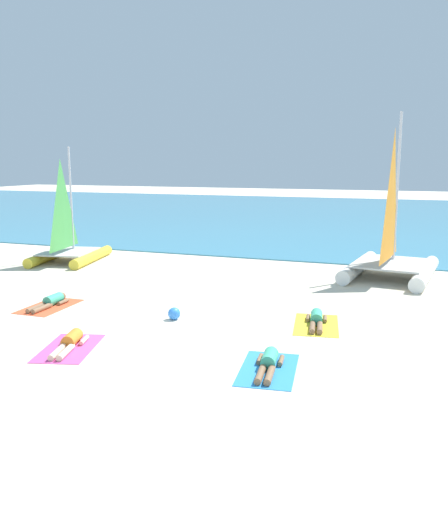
# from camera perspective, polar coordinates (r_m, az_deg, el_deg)

# --- Properties ---
(ground_plane) EXTENTS (120.00, 120.00, 0.00)m
(ground_plane) POSITION_cam_1_polar(r_m,az_deg,el_deg) (21.48, 4.59, -0.91)
(ground_plane) COLOR beige
(ocean_water) EXTENTS (120.00, 40.00, 0.05)m
(ocean_water) POSITION_cam_1_polar(r_m,az_deg,el_deg) (41.87, 12.19, 4.33)
(ocean_water) COLOR teal
(ocean_water) RESTS_ON ground
(sailboat_white) EXTENTS (3.41, 4.81, 5.85)m
(sailboat_white) POSITION_cam_1_polar(r_m,az_deg,el_deg) (19.75, 17.61, 0.24)
(sailboat_white) COLOR white
(sailboat_white) RESTS_ON ground
(sailboat_yellow) EXTENTS (2.99, 4.01, 4.73)m
(sailboat_yellow) POSITION_cam_1_polar(r_m,az_deg,el_deg) (22.80, -16.46, 1.15)
(sailboat_yellow) COLOR yellow
(sailboat_yellow) RESTS_ON ground
(towel_leftmost) EXTENTS (1.14, 1.92, 0.01)m
(towel_leftmost) POSITION_cam_1_polar(r_m,az_deg,el_deg) (16.03, -18.36, -5.20)
(towel_leftmost) COLOR #EA5933
(towel_leftmost) RESTS_ON ground
(sunbather_leftmost) EXTENTS (0.55, 1.56, 0.30)m
(sunbather_leftmost) POSITION_cam_1_polar(r_m,az_deg,el_deg) (16.05, -18.25, -4.71)
(sunbather_leftmost) COLOR #3FB28C
(sunbather_leftmost) RESTS_ON towel_leftmost
(towel_center_left) EXTENTS (1.58, 2.13, 0.01)m
(towel_center_left) POSITION_cam_1_polar(r_m,az_deg,el_deg) (12.44, -16.40, -9.53)
(towel_center_left) COLOR #D84C99
(towel_center_left) RESTS_ON ground
(sunbather_center_left) EXTENTS (0.80, 1.55, 0.30)m
(sunbather_center_left) POSITION_cam_1_polar(r_m,az_deg,el_deg) (12.46, -16.32, -8.89)
(sunbather_center_left) COLOR orange
(sunbather_center_left) RESTS_ON towel_center_left
(towel_center_right) EXTENTS (1.34, 2.03, 0.01)m
(towel_center_right) POSITION_cam_1_polar(r_m,az_deg,el_deg) (10.84, 4.80, -12.13)
(towel_center_right) COLOR #338CD8
(towel_center_right) RESTS_ON ground
(sunbather_center_right) EXTENTS (0.61, 1.57, 0.30)m
(sunbather_center_right) POSITION_cam_1_polar(r_m,az_deg,el_deg) (10.85, 4.86, -11.38)
(sunbather_center_right) COLOR #3FB28C
(sunbather_center_right) RESTS_ON towel_center_right
(towel_rightmost) EXTENTS (1.39, 2.05, 0.01)m
(towel_rightmost) POSITION_cam_1_polar(r_m,az_deg,el_deg) (13.77, 9.96, -7.34)
(towel_rightmost) COLOR yellow
(towel_rightmost) RESTS_ON ground
(sunbather_rightmost) EXTENTS (0.65, 1.57, 0.30)m
(sunbather_rightmost) POSITION_cam_1_polar(r_m,az_deg,el_deg) (13.79, 9.98, -6.77)
(sunbather_rightmost) COLOR #3FB28C
(sunbather_rightmost) RESTS_ON towel_rightmost
(beach_ball) EXTENTS (0.33, 0.33, 0.33)m
(beach_ball) POSITION_cam_1_polar(r_m,az_deg,el_deg) (14.02, -5.42, -6.22)
(beach_ball) COLOR #337FE5
(beach_ball) RESTS_ON ground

